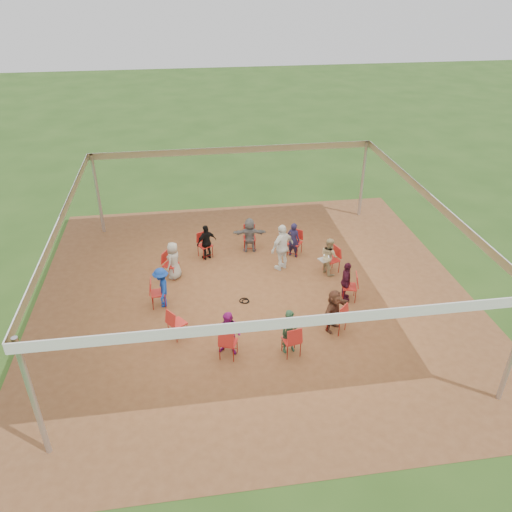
{
  "coord_description": "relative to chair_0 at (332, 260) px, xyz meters",
  "views": [
    {
      "loc": [
        -1.79,
        -12.43,
        8.65
      ],
      "look_at": [
        0.11,
        0.3,
        1.19
      ],
      "focal_mm": 35.0,
      "sensor_mm": 36.0,
      "label": 1
    }
  ],
  "objects": [
    {
      "name": "person_seated_9",
      "position": [
        -0.03,
        -1.57,
        0.18
      ],
      "size": [
        0.53,
        0.8,
        1.25
      ],
      "primitive_type": "imported",
      "rotation": [
        0.0,
        0.0,
        1.34
      ],
      "color": "#431225",
      "rests_on": "ground"
    },
    {
      "name": "person_seated_4",
      "position": [
        -5.05,
        0.4,
        0.18
      ],
      "size": [
        0.6,
        0.7,
        1.25
      ],
      "primitive_type": "imported",
      "rotation": [
        0.0,
        0.0,
        -2.09
      ],
      "color": "#A49F92",
      "rests_on": "ground"
    },
    {
      "name": "chair_9",
      "position": [
        -0.71,
        -2.99,
        0.0
      ],
      "size": [
        0.61,
        0.61,
        0.9
      ],
      "primitive_type": null,
      "rotation": [
        0.0,
        0.0,
        0.77
      ],
      "color": "red",
      "rests_on": "ground"
    },
    {
      "name": "chair_6",
      "position": [
        -4.99,
        -2.61,
        0.0
      ],
      "size": [
        0.6,
        0.6,
        0.9
      ],
      "primitive_type": null,
      "rotation": [
        0.0,
        0.0,
        -0.95
      ],
      "color": "red",
      "rests_on": "ground"
    },
    {
      "name": "chair_3",
      "position": [
        -4.0,
        1.57,
        0.0
      ],
      "size": [
        0.58,
        0.58,
        0.9
      ],
      "primitive_type": null,
      "rotation": [
        0.0,
        0.0,
        -2.66
      ],
      "color": "red",
      "rests_on": "ground"
    },
    {
      "name": "person_seated_3",
      "position": [
        -3.95,
        1.47,
        0.18
      ],
      "size": [
        0.82,
        0.67,
        1.25
      ],
      "primitive_type": "imported",
      "rotation": [
        0.0,
        0.0,
        -2.66
      ],
      "color": "black",
      "rests_on": "ground"
    },
    {
      "name": "cable_coil",
      "position": [
        -3.01,
        -1.25,
        -0.43
      ],
      "size": [
        0.35,
        0.35,
        0.03
      ],
      "rotation": [
        0.0,
        0.0,
        -0.22
      ],
      "color": "black",
      "rests_on": "ground"
    },
    {
      "name": "ground",
      "position": [
        -2.68,
        -0.95,
        -0.45
      ],
      "size": [
        80.0,
        80.0,
        0.0
      ],
      "primitive_type": "plane",
      "color": "#294B17",
      "rests_on": "ground"
    },
    {
      "name": "chair_2",
      "position": [
        -2.43,
        1.89,
        0.0
      ],
      "size": [
        0.46,
        0.48,
        0.9
      ],
      "primitive_type": null,
      "rotation": [
        0.0,
        0.0,
        3.05
      ],
      "color": "red",
      "rests_on": "ground"
    },
    {
      "name": "person_seated_2",
      "position": [
        -2.44,
        1.77,
        0.18
      ],
      "size": [
        1.19,
        0.53,
        1.25
      ],
      "primitive_type": "imported",
      "rotation": [
        0.0,
        0.0,
        3.05
      ],
      "color": "slate",
      "rests_on": "ground"
    },
    {
      "name": "person_seated_5",
      "position": [
        -5.4,
        -1.09,
        0.18
      ],
      "size": [
        0.44,
        0.83,
        1.25
      ],
      "primitive_type": "imported",
      "rotation": [
        0.0,
        0.0,
        -1.52
      ],
      "color": "#123798",
      "rests_on": "ground"
    },
    {
      "name": "chair_5",
      "position": [
        -5.52,
        -1.1,
        0.0
      ],
      "size": [
        0.46,
        0.44,
        0.9
      ],
      "primitive_type": null,
      "rotation": [
        0.0,
        0.0,
        -1.52
      ],
      "color": "red",
      "rests_on": "ground"
    },
    {
      "name": "chair_4",
      "position": [
        -5.15,
        0.46,
        0.0
      ],
      "size": [
        0.59,
        0.58,
        0.9
      ],
      "primitive_type": null,
      "rotation": [
        0.0,
        0.0,
        -2.09
      ],
      "color": "red",
      "rests_on": "ground"
    },
    {
      "name": "standing_person",
      "position": [
        -1.55,
        0.44,
        0.36
      ],
      "size": [
        1.05,
        0.92,
        1.6
      ],
      "primitive_type": "imported",
      "rotation": [
        0.0,
        0.0,
        3.72
      ],
      "color": "white",
      "rests_on": "ground"
    },
    {
      "name": "chair_1",
      "position": [
        -0.94,
        1.3,
        0.0
      ],
      "size": [
        0.6,
        0.61,
        0.9
      ],
      "primitive_type": null,
      "rotation": [
        0.0,
        0.0,
        2.48
      ],
      "color": "red",
      "rests_on": "ground"
    },
    {
      "name": "chair_0",
      "position": [
        0.0,
        0.0,
        0.0
      ],
      "size": [
        0.55,
        0.54,
        0.9
      ],
      "primitive_type": null,
      "rotation": [
        0.0,
        0.0,
        1.91
      ],
      "color": "red",
      "rests_on": "ground"
    },
    {
      "name": "person_seated_1",
      "position": [
        -1.01,
        1.21,
        0.18
      ],
      "size": [
        0.54,
        0.52,
        1.25
      ],
      "primitive_type": "imported",
      "rotation": [
        0.0,
        0.0,
        2.48
      ],
      "color": "#1C1938",
      "rests_on": "ground"
    },
    {
      "name": "chair_8",
      "position": [
        -2.13,
        -3.74,
        0.0
      ],
      "size": [
        0.5,
        0.51,
        0.9
      ],
      "primitive_type": null,
      "rotation": [
        0.0,
        0.0,
        0.2
      ],
      "color": "red",
      "rests_on": "ground"
    },
    {
      "name": "laptop",
      "position": [
        -0.26,
        -0.09,
        0.15
      ],
      "size": [
        0.37,
        0.42,
        0.24
      ],
      "rotation": [
        0.0,
        0.0,
        1.91
      ],
      "color": "#B7B7BC",
      "rests_on": "ground"
    },
    {
      "name": "chair_7",
      "position": [
        -3.72,
        -3.59,
        0.0
      ],
      "size": [
        0.55,
        0.56,
        0.9
      ],
      "primitive_type": null,
      "rotation": [
        0.0,
        0.0,
        -0.37
      ],
      "color": "red",
      "rests_on": "ground"
    },
    {
      "name": "chair_10",
      "position": [
        0.09,
        -1.6,
        0.0
      ],
      "size": [
        0.52,
        0.51,
        0.9
      ],
      "primitive_type": null,
      "rotation": [
        0.0,
        0.0,
        1.34
      ],
      "color": "red",
      "rests_on": "ground"
    },
    {
      "name": "person_seated_7",
      "position": [
        -2.15,
        -3.62,
        0.18
      ],
      "size": [
        0.51,
        0.38,
        1.25
      ],
      "primitive_type": "imported",
      "rotation": [
        0.0,
        0.0,
        0.2
      ],
      "color": "#23452E",
      "rests_on": "ground"
    },
    {
      "name": "tent",
      "position": [
        -2.68,
        -0.95,
        1.92
      ],
      "size": [
        10.33,
        10.33,
        3.0
      ],
      "color": "#B2B2B7",
      "rests_on": "ground"
    },
    {
      "name": "person_seated_0",
      "position": [
        -0.11,
        -0.04,
        0.18
      ],
      "size": [
        0.53,
        0.69,
        1.25
      ],
      "primitive_type": "imported",
      "rotation": [
        0.0,
        0.0,
        1.91
      ],
      "color": "tan",
      "rests_on": "ground"
    },
    {
      "name": "dirt_patch",
      "position": [
        -2.68,
        -0.95,
        -0.44
      ],
      "size": [
        13.0,
        13.0,
        0.0
      ],
      "primitive_type": "plane",
      "color": "brown",
      "rests_on": "ground"
    },
    {
      "name": "person_seated_8",
      "position": [
        -0.79,
        -2.91,
        0.18
      ],
      "size": [
        1.14,
        1.12,
        1.25
      ],
      "primitive_type": "imported",
      "rotation": [
        0.0,
        0.0,
        0.77
      ],
      "color": "brown",
      "rests_on": "ground"
    },
    {
      "name": "person_seated_6",
      "position": [
        -3.68,
        -3.48,
        0.18
      ],
      "size": [
        0.69,
        0.55,
        1.25
      ],
      "primitive_type": "imported",
      "rotation": [
        0.0,
        0.0,
        -0.37
      ],
      "color": "#96197A",
      "rests_on": "ground"
    }
  ]
}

